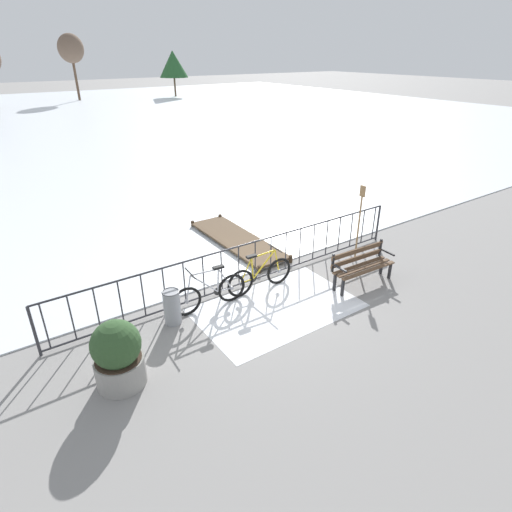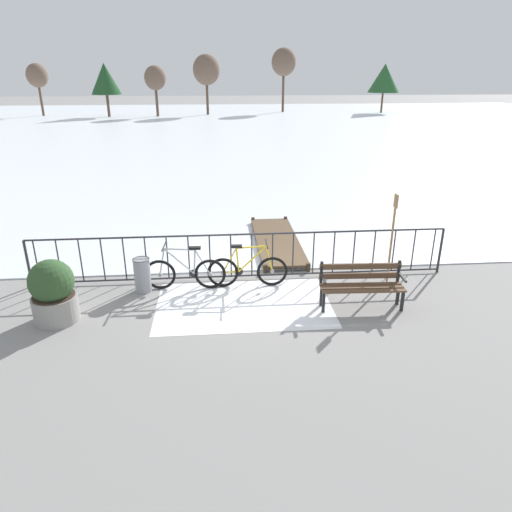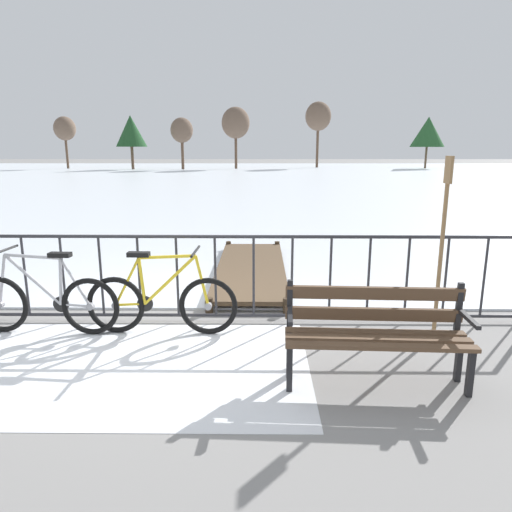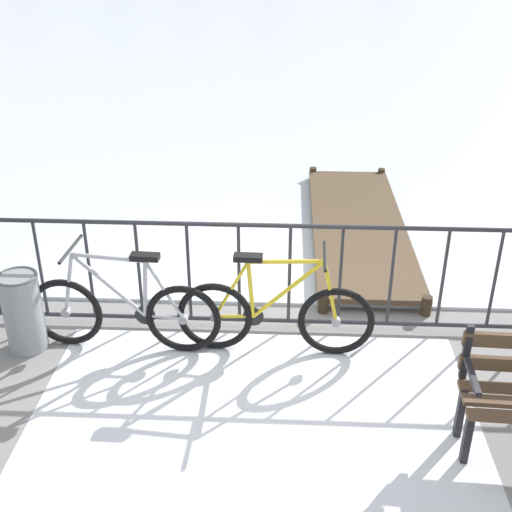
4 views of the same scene
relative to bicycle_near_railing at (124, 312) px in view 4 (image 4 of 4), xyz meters
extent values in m
plane|color=gray|center=(1.20, 0.38, -0.37)|extent=(160.00, 160.00, 0.00)
cube|color=silver|center=(1.20, 28.78, -0.35)|extent=(80.00, 56.00, 0.03)
cube|color=white|center=(1.18, -0.82, -0.36)|extent=(3.43, 2.16, 0.01)
cylinder|color=#2D2D33|center=(1.20, 0.38, 0.68)|extent=(9.00, 0.04, 0.04)
cylinder|color=#2D2D33|center=(1.20, 0.38, -0.29)|extent=(9.00, 0.04, 0.04)
cylinder|color=#2D2D33|center=(-0.84, 0.38, 0.20)|extent=(0.03, 0.03, 0.97)
cylinder|color=#2D2D33|center=(-0.39, 0.38, 0.20)|extent=(0.03, 0.03, 0.97)
cylinder|color=#2D2D33|center=(0.07, 0.38, 0.20)|extent=(0.03, 0.03, 0.97)
cylinder|color=#2D2D33|center=(0.52, 0.38, 0.20)|extent=(0.03, 0.03, 0.97)
cylinder|color=#2D2D33|center=(0.98, 0.38, 0.20)|extent=(0.03, 0.03, 0.97)
cylinder|color=#2D2D33|center=(1.43, 0.38, 0.20)|extent=(0.03, 0.03, 0.97)
cylinder|color=#2D2D33|center=(1.89, 0.38, 0.20)|extent=(0.03, 0.03, 0.97)
cylinder|color=#2D2D33|center=(2.34, 0.38, 0.20)|extent=(0.03, 0.03, 0.97)
cylinder|color=#2D2D33|center=(2.80, 0.38, 0.20)|extent=(0.03, 0.03, 0.97)
cylinder|color=#2D2D33|center=(3.25, 0.38, 0.20)|extent=(0.03, 0.03, 0.97)
torus|color=black|center=(0.52, -0.03, -0.04)|extent=(0.66, 0.10, 0.66)
cylinder|color=gray|center=(0.52, -0.03, -0.04)|extent=(0.08, 0.06, 0.08)
torus|color=black|center=(-0.53, 0.03, -0.04)|extent=(0.66, 0.10, 0.66)
cylinder|color=gray|center=(-0.53, 0.03, -0.04)|extent=(0.08, 0.06, 0.08)
cylinder|color=#B2B2B7|center=(0.21, -0.01, 0.25)|extent=(0.08, 0.04, 0.53)
cylinder|color=#B2B2B7|center=(-0.11, 0.01, 0.26)|extent=(0.61, 0.07, 0.59)
cylinder|color=#B2B2B7|center=(-0.09, 0.00, 0.53)|extent=(0.63, 0.07, 0.07)
cylinder|color=#B2B2B7|center=(0.35, -0.02, -0.03)|extent=(0.34, 0.05, 0.05)
cylinder|color=#B2B2B7|center=(0.37, -0.02, 0.24)|extent=(0.32, 0.05, 0.56)
cylinder|color=#B2B2B7|center=(-0.46, 0.03, 0.25)|extent=(0.16, 0.04, 0.59)
cube|color=black|center=(0.23, -0.01, 0.55)|extent=(0.25, 0.11, 0.05)
cylinder|color=black|center=(-0.40, 0.02, 0.59)|extent=(0.06, 0.52, 0.03)
cylinder|color=black|center=(0.19, -0.01, -0.02)|extent=(0.18, 0.03, 0.18)
torus|color=black|center=(0.79, 0.02, -0.04)|extent=(0.66, 0.08, 0.66)
cylinder|color=gray|center=(0.79, 0.02, -0.04)|extent=(0.08, 0.06, 0.08)
torus|color=black|center=(1.84, 0.00, -0.04)|extent=(0.66, 0.08, 0.66)
cylinder|color=gray|center=(1.84, 0.00, -0.04)|extent=(0.08, 0.06, 0.08)
cylinder|color=yellow|center=(1.10, 0.02, 0.25)|extent=(0.08, 0.04, 0.53)
cylinder|color=yellow|center=(1.42, 0.01, 0.26)|extent=(0.61, 0.05, 0.59)
cylinder|color=yellow|center=(1.40, 0.01, 0.53)|extent=(0.63, 0.05, 0.07)
cylinder|color=yellow|center=(0.96, 0.02, -0.03)|extent=(0.34, 0.04, 0.05)
cylinder|color=yellow|center=(0.94, 0.02, 0.24)|extent=(0.32, 0.04, 0.56)
cylinder|color=yellow|center=(1.77, 0.00, 0.25)|extent=(0.16, 0.04, 0.59)
cube|color=black|center=(1.08, 0.02, 0.55)|extent=(0.24, 0.11, 0.05)
cylinder|color=black|center=(1.71, 0.00, 0.59)|extent=(0.04, 0.52, 0.03)
cylinder|color=black|center=(1.12, 0.01, -0.02)|extent=(0.18, 0.03, 0.18)
cube|color=black|center=(2.67, -1.26, -0.15)|extent=(0.05, 0.06, 0.44)
cube|color=black|center=(2.69, -1.00, -0.15)|extent=(0.05, 0.06, 0.44)
cube|color=black|center=(2.69, -0.88, 0.30)|extent=(0.05, 0.05, 0.45)
cube|color=black|center=(2.68, -1.13, 0.27)|extent=(0.06, 0.40, 0.04)
cylinder|color=gray|center=(-0.88, -0.04, -0.01)|extent=(0.34, 0.34, 0.72)
torus|color=#545558|center=(-0.88, -0.04, 0.35)|extent=(0.35, 0.35, 0.02)
cube|color=brown|center=(2.26, 2.50, -0.25)|extent=(1.10, 3.63, 0.06)
cylinder|color=#3C2E20|center=(1.77, 0.68, -0.27)|extent=(0.10, 0.10, 0.20)
cylinder|color=#3C2E20|center=(2.76, 0.68, -0.27)|extent=(0.10, 0.10, 0.20)
cylinder|color=#3C2E20|center=(1.77, 4.31, -0.27)|extent=(0.10, 0.10, 0.20)
cylinder|color=#3C2E20|center=(2.76, 4.31, -0.27)|extent=(0.10, 0.10, 0.20)
camera|label=1|loc=(-3.48, -6.74, 4.61)|focal=29.20mm
camera|label=2|loc=(0.73, -8.94, 3.94)|focal=32.41mm
camera|label=3|loc=(2.42, -4.93, 1.70)|focal=32.60mm
camera|label=4|loc=(1.39, -4.80, 3.03)|focal=46.11mm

